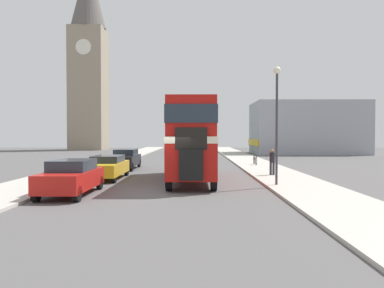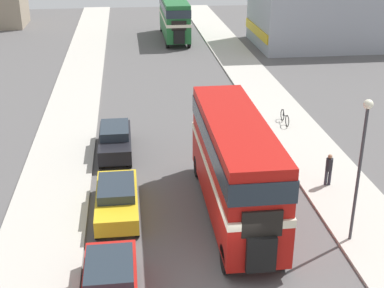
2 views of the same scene
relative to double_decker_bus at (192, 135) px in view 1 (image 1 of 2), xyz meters
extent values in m
plane|color=#565454|center=(-1.30, -4.04, -2.61)|extent=(120.00, 120.00, 0.00)
cube|color=#B7B2A8|center=(5.45, -4.04, -2.55)|extent=(3.50, 120.00, 0.12)
cube|color=#B7B2A8|center=(-8.05, -4.04, -2.55)|extent=(3.50, 120.00, 0.12)
cube|color=#B2140F|center=(0.00, 0.02, -1.24)|extent=(2.36, 9.56, 1.71)
cube|color=beige|center=(0.00, 0.02, -0.23)|extent=(2.39, 9.60, 0.31)
cube|color=#B2140F|center=(0.00, 0.02, 0.86)|extent=(2.32, 9.37, 1.87)
cube|color=#232D38|center=(0.00, 0.02, 0.95)|extent=(2.39, 9.46, 0.84)
cube|color=black|center=(0.00, -4.86, -1.33)|extent=(1.06, 0.20, 1.37)
cube|color=black|center=(0.00, -4.72, -0.17)|extent=(1.42, 0.12, 1.00)
cylinder|color=black|center=(-1.04, -3.90, -2.07)|extent=(0.28, 1.07, 1.07)
cylinder|color=black|center=(1.04, -3.90, -2.07)|extent=(0.28, 1.07, 1.07)
cylinder|color=black|center=(-1.04, 3.84, -2.07)|extent=(0.28, 1.07, 1.07)
cylinder|color=black|center=(1.04, 3.84, -2.07)|extent=(0.28, 1.07, 1.07)
cube|color=#1E602D|center=(0.71, 35.32, -1.31)|extent=(2.36, 9.75, 1.57)
cube|color=beige|center=(0.71, 35.32, -0.38)|extent=(2.38, 9.80, 0.29)
cube|color=#1E602D|center=(0.71, 35.32, 0.62)|extent=(2.31, 9.56, 1.72)
cube|color=#232D38|center=(0.71, 35.32, 0.71)|extent=(2.38, 9.65, 0.77)
cube|color=black|center=(0.71, 30.34, -1.39)|extent=(1.06, 0.20, 1.26)
cube|color=black|center=(0.71, 30.48, -0.32)|extent=(1.41, 0.12, 0.92)
cylinder|color=black|center=(-0.32, 31.29, -2.07)|extent=(0.28, 1.07, 1.07)
cylinder|color=black|center=(1.75, 31.29, -2.07)|extent=(0.28, 1.07, 1.07)
cylinder|color=black|center=(-0.32, 39.23, -2.07)|extent=(0.28, 1.07, 1.07)
cylinder|color=black|center=(1.75, 39.23, -2.07)|extent=(0.28, 1.07, 1.07)
cube|color=red|center=(-5.18, -5.17, -1.94)|extent=(1.80, 4.29, 0.76)
cube|color=#232D38|center=(-5.18, -5.00, -1.32)|extent=(1.58, 2.23, 0.47)
cylinder|color=black|center=(-5.98, -6.87, -2.29)|extent=(0.20, 0.64, 0.64)
cylinder|color=black|center=(-4.38, -6.87, -2.29)|extent=(0.20, 0.64, 0.64)
cylinder|color=black|center=(-5.98, -3.48, -2.29)|extent=(0.20, 0.64, 0.64)
cylinder|color=black|center=(-4.38, -3.48, -2.29)|extent=(0.20, 0.64, 0.64)
cube|color=gold|center=(-4.99, 0.68, -1.97)|extent=(1.78, 4.61, 0.69)
cube|color=#232D38|center=(-4.99, 0.86, -1.43)|extent=(1.57, 2.40, 0.40)
cylinder|color=black|center=(-5.78, -1.18, -2.29)|extent=(0.20, 0.64, 0.64)
cylinder|color=black|center=(-4.20, -1.18, -2.29)|extent=(0.20, 0.64, 0.64)
cylinder|color=black|center=(-5.78, 2.54, -2.29)|extent=(0.20, 0.64, 0.64)
cylinder|color=black|center=(-4.20, 2.54, -2.29)|extent=(0.20, 0.64, 0.64)
cube|color=black|center=(-5.12, 7.14, -1.94)|extent=(1.70, 4.55, 0.76)
cube|color=#232D38|center=(-5.12, 7.32, -1.33)|extent=(1.50, 2.36, 0.47)
cylinder|color=black|center=(-5.88, 5.32, -2.29)|extent=(0.20, 0.64, 0.64)
cylinder|color=black|center=(-4.37, 5.32, -2.29)|extent=(0.20, 0.64, 0.64)
cylinder|color=black|center=(-5.88, 8.97, -2.29)|extent=(0.20, 0.64, 0.64)
cylinder|color=black|center=(-4.37, 8.97, -2.29)|extent=(0.20, 0.64, 0.64)
cylinder|color=#282833|center=(4.86, 1.93, -2.10)|extent=(0.15, 0.15, 0.77)
cylinder|color=#282833|center=(5.04, 1.93, -2.10)|extent=(0.15, 0.15, 0.77)
cylinder|color=black|center=(4.95, 1.93, -1.40)|extent=(0.32, 0.32, 0.61)
sphere|color=#9E7051|center=(4.95, 1.93, -0.99)|extent=(0.21, 0.21, 0.21)
torus|color=black|center=(5.20, 9.56, -2.13)|extent=(0.05, 0.71, 0.71)
torus|color=black|center=(5.20, 10.61, -2.13)|extent=(0.05, 0.71, 0.71)
cylinder|color=black|center=(5.20, 10.08, -1.98)|extent=(0.04, 1.06, 0.34)
cylinder|color=black|center=(5.20, 10.46, -1.92)|extent=(0.04, 0.04, 0.43)
cylinder|color=#38383D|center=(4.24, -2.61, 0.26)|extent=(0.12, 0.12, 5.50)
sphere|color=#EFEACC|center=(4.24, -2.61, 3.19)|extent=(0.36, 0.36, 0.36)
cube|color=gray|center=(-18.62, 44.70, 8.03)|extent=(5.83, 5.83, 21.27)
cylinder|color=silver|center=(-18.62, 41.73, 14.83)|extent=(2.62, 0.10, 2.62)
cube|color=#999EA8|center=(15.65, 30.90, 0.95)|extent=(14.61, 9.27, 7.12)
cube|color=gold|center=(8.29, 30.90, -1.04)|extent=(0.12, 8.81, 0.85)
camera|label=1|loc=(0.19, -21.23, -0.01)|focal=35.00mm
camera|label=2|loc=(-4.24, -19.78, 9.51)|focal=50.00mm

